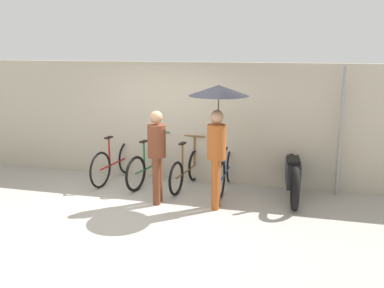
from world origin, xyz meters
name	(u,v)px	position (x,y,z in m)	size (l,w,h in m)	color
ground_plane	(138,214)	(0.00, 0.00, 0.00)	(30.00, 30.00, 0.00)	#9E998E
back_wall	(175,121)	(0.00, 2.12, 1.22)	(11.63, 0.12, 2.44)	#B2A893
parked_bicycle_0	(115,162)	(-1.18, 1.66, 0.38)	(0.44, 1.79, 1.02)	black
parked_bicycle_1	(149,167)	(-0.39, 1.59, 0.37)	(0.49, 1.66, 1.01)	black
parked_bicycle_2	(186,170)	(0.39, 1.57, 0.35)	(0.44, 1.62, 0.96)	black
parked_bicycle_3	(226,171)	(1.18, 1.67, 0.36)	(0.44, 1.67, 1.01)	black
pedestrian_leading	(157,150)	(0.14, 0.61, 0.98)	(0.32, 0.32, 1.67)	brown
pedestrian_center	(218,112)	(1.19, 0.72, 1.67)	(1.02, 1.02, 2.12)	#9E4C1E
motorcycle	(293,175)	(2.45, 1.57, 0.42)	(0.58, 2.13, 0.94)	black
awning_pole	(341,132)	(3.26, 1.86, 1.21)	(0.07, 0.07, 2.42)	gray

